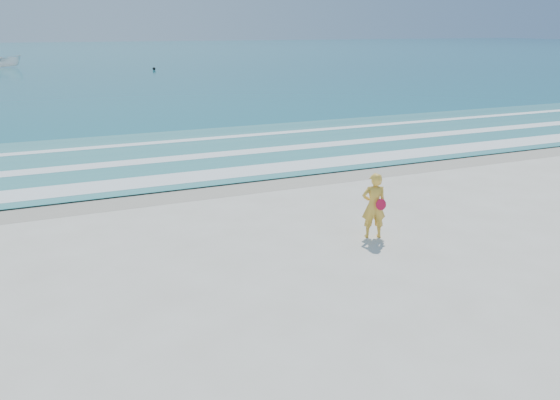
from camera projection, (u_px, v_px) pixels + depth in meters
name	position (u px, v px, depth m)	size (l,w,h in m)	color
ground	(366.00, 318.00, 9.53)	(400.00, 400.00, 0.00)	silver
wet_sand	(216.00, 187.00, 17.40)	(400.00, 2.40, 0.00)	#B2A893
ocean	(65.00, 55.00, 101.40)	(400.00, 190.00, 0.04)	#19727F
shallow	(179.00, 154.00, 21.77)	(400.00, 10.00, 0.01)	#59B7AD
foam_near	(204.00, 175.00, 18.53)	(400.00, 1.40, 0.01)	white
foam_mid	(184.00, 158.00, 21.06)	(400.00, 0.90, 0.01)	white
foam_far	(166.00, 142.00, 23.95)	(400.00, 0.60, 0.01)	white
boat	(5.00, 61.00, 68.13)	(1.48, 3.93, 1.52)	silver
buoy	(154.00, 69.00, 63.99)	(0.36, 0.36, 0.36)	black
woman	(374.00, 206.00, 13.00)	(0.68, 0.55, 1.60)	gold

